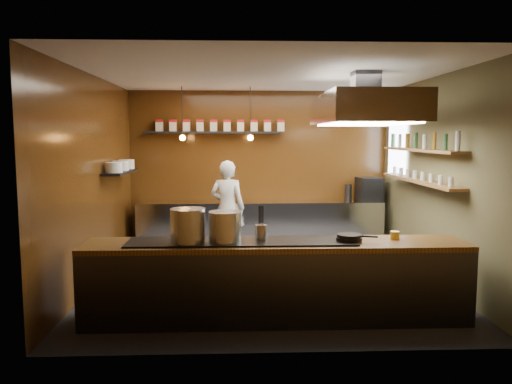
{
  "coord_description": "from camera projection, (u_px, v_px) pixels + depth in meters",
  "views": [
    {
      "loc": [
        -0.46,
        -7.2,
        2.13
      ],
      "look_at": [
        -0.15,
        0.4,
        1.28
      ],
      "focal_mm": 35.0,
      "sensor_mm": 36.0,
      "label": 1
    }
  ],
  "objects": [
    {
      "name": "floor",
      "position": [
        267.0,
        280.0,
        7.41
      ],
      "size": [
        5.0,
        5.0,
        0.0
      ],
      "primitive_type": "plane",
      "color": "black",
      "rests_on": "ground"
    },
    {
      "name": "back_wall",
      "position": [
        259.0,
        169.0,
        9.72
      ],
      "size": [
        5.0,
        0.0,
        5.0
      ],
      "primitive_type": "plane",
      "rotation": [
        1.57,
        0.0,
        0.0
      ],
      "color": "#331A09",
      "rests_on": "ground"
    },
    {
      "name": "left_wall",
      "position": [
        94.0,
        180.0,
        7.14
      ],
      "size": [
        0.0,
        5.0,
        5.0
      ],
      "primitive_type": "plane",
      "rotation": [
        1.57,
        0.0,
        1.57
      ],
      "color": "#331A09",
      "rests_on": "ground"
    },
    {
      "name": "right_wall",
      "position": [
        437.0,
        179.0,
        7.34
      ],
      "size": [
        0.0,
        5.0,
        5.0
      ],
      "primitive_type": "plane",
      "rotation": [
        1.57,
        0.0,
        -1.57
      ],
      "color": "brown",
      "rests_on": "ground"
    },
    {
      "name": "ceiling",
      "position": [
        268.0,
        74.0,
        7.07
      ],
      "size": [
        5.0,
        5.0,
        0.0
      ],
      "primitive_type": "plane",
      "rotation": [
        3.14,
        0.0,
        0.0
      ],
      "color": "silver",
      "rests_on": "back_wall"
    },
    {
      "name": "window_pane",
      "position": [
        397.0,
        149.0,
        8.98
      ],
      "size": [
        0.0,
        1.0,
        1.0
      ],
      "primitive_type": "plane",
      "rotation": [
        1.57,
        0.0,
        -1.57
      ],
      "color": "white",
      "rests_on": "right_wall"
    },
    {
      "name": "prep_counter",
      "position": [
        260.0,
        225.0,
        9.51
      ],
      "size": [
        4.6,
        0.65,
        0.9
      ],
      "primitive_type": "cube",
      "color": "silver",
      "rests_on": "floor"
    },
    {
      "name": "pass_counter",
      "position": [
        276.0,
        281.0,
        5.77
      ],
      "size": [
        4.4,
        0.72,
        0.94
      ],
      "color": "#38383D",
      "rests_on": "floor"
    },
    {
      "name": "tin_shelf",
      "position": [
        213.0,
        132.0,
        9.47
      ],
      "size": [
        2.6,
        0.26,
        0.04
      ],
      "primitive_type": "cube",
      "color": "black",
      "rests_on": "back_wall"
    },
    {
      "name": "plate_shelf",
      "position": [
        121.0,
        172.0,
        8.13
      ],
      "size": [
        0.3,
        1.4,
        0.04
      ],
      "primitive_type": "cube",
      "color": "black",
      "rests_on": "left_wall"
    },
    {
      "name": "bottle_shelf_upper",
      "position": [
        420.0,
        150.0,
        7.59
      ],
      "size": [
        0.26,
        2.8,
        0.04
      ],
      "primitive_type": "cube",
      "color": "brown",
      "rests_on": "right_wall"
    },
    {
      "name": "bottle_shelf_lower",
      "position": [
        419.0,
        181.0,
        7.64
      ],
      "size": [
        0.26,
        2.8,
        0.04
      ],
      "primitive_type": "cube",
      "color": "brown",
      "rests_on": "right_wall"
    },
    {
      "name": "extractor_hood",
      "position": [
        365.0,
        108.0,
        6.78
      ],
      "size": [
        1.2,
        2.0,
        0.72
      ],
      "color": "#38383D",
      "rests_on": "ceiling"
    },
    {
      "name": "pendant_left",
      "position": [
        183.0,
        135.0,
        8.8
      ],
      "size": [
        0.1,
        0.1,
        0.95
      ],
      "color": "black",
      "rests_on": "ceiling"
    },
    {
      "name": "pendant_right",
      "position": [
        250.0,
        135.0,
        8.85
      ],
      "size": [
        0.1,
        0.1,
        0.95
      ],
      "color": "black",
      "rests_on": "ceiling"
    },
    {
      "name": "storage_tins",
      "position": [
        220.0,
        125.0,
        9.46
      ],
      "size": [
        2.43,
        0.13,
        0.22
      ],
      "color": "#BDB29C",
      "rests_on": "tin_shelf"
    },
    {
      "name": "plate_stacks",
      "position": [
        121.0,
        166.0,
        8.12
      ],
      "size": [
        0.26,
        1.16,
        0.16
      ],
      "color": "silver",
      "rests_on": "plate_shelf"
    },
    {
      "name": "bottles",
      "position": [
        420.0,
        141.0,
        7.57
      ],
      "size": [
        0.06,
        2.66,
        0.24
      ],
      "color": "silver",
      "rests_on": "bottle_shelf_upper"
    },
    {
      "name": "wine_glasses",
      "position": [
        419.0,
        175.0,
        7.63
      ],
      "size": [
        0.07,
        2.37,
        0.13
      ],
      "color": "silver",
      "rests_on": "bottle_shelf_lower"
    },
    {
      "name": "stockpot_large",
      "position": [
        188.0,
        225.0,
        5.6
      ],
      "size": [
        0.49,
        0.49,
        0.38
      ],
      "primitive_type": "cylinder",
      "rotation": [
        0.0,
        0.0,
        0.29
      ],
      "color": "#B7BABE",
      "rests_on": "pass_counter"
    },
    {
      "name": "stockpot_small",
      "position": [
        225.0,
        227.0,
        5.63
      ],
      "size": [
        0.47,
        0.47,
        0.34
      ],
      "primitive_type": "cylinder",
      "rotation": [
        0.0,
        0.0,
        -0.33
      ],
      "color": "silver",
      "rests_on": "pass_counter"
    },
    {
      "name": "utensil_crock",
      "position": [
        261.0,
        232.0,
        5.72
      ],
      "size": [
        0.18,
        0.18,
        0.18
      ],
      "primitive_type": "cylinder",
      "rotation": [
        0.0,
        0.0,
        0.38
      ],
      "color": "#B7BABE",
      "rests_on": "pass_counter"
    },
    {
      "name": "frying_pan",
      "position": [
        349.0,
        237.0,
        5.7
      ],
      "size": [
        0.46,
        0.3,
        0.07
      ],
      "color": "black",
      "rests_on": "pass_counter"
    },
    {
      "name": "butter_jar",
      "position": [
        395.0,
        235.0,
        5.87
      ],
      "size": [
        0.12,
        0.12,
        0.09
      ],
      "primitive_type": "cylinder",
      "rotation": [
        0.0,
        0.0,
        -0.16
      ],
      "color": "gold",
      "rests_on": "pass_counter"
    },
    {
      "name": "espresso_machine",
      "position": [
        369.0,
        189.0,
        9.57
      ],
      "size": [
        0.48,
        0.46,
        0.44
      ],
      "primitive_type": "cube",
      "rotation": [
        0.0,
        0.0,
        0.11
      ],
      "color": "black",
      "rests_on": "prep_counter"
    },
    {
      "name": "chef",
      "position": [
        227.0,
        208.0,
        8.92
      ],
      "size": [
        0.7,
        0.55,
        1.7
      ],
      "primitive_type": "imported",
      "rotation": [
        0.0,
        0.0,
        2.9
      ],
      "color": "white",
      "rests_on": "floor"
    }
  ]
}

